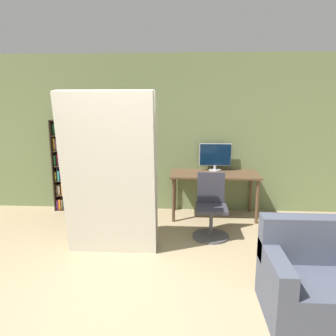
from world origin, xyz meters
The scene contains 9 objects.
ground_plane centered at (0.00, 0.00, 0.00)m, with size 16.00×16.00×0.00m, color #9E8966.
wall_back centered at (0.00, 3.17, 1.35)m, with size 8.00×0.06×2.70m.
desk centered at (0.98, 2.80, 0.66)m, with size 1.44×0.69×0.75m.
monitor centered at (1.01, 3.02, 1.00)m, with size 0.54×0.20×0.47m.
office_chair centered at (0.88, 1.98, 0.36)m, with size 0.52×0.52×0.91m.
bookshelf centered at (-1.53, 3.05, 0.82)m, with size 0.71×0.25×1.60m.
mattress_near centered at (-0.42, 1.33, 1.03)m, with size 1.14×0.41×2.05m.
mattress_far centered at (-0.42, 1.51, 1.02)m, with size 1.14×0.25×2.05m.
armchair centered at (1.67, 0.27, 0.32)m, with size 0.85×0.80×0.85m.
Camera 1 is at (0.54, -2.51, 1.93)m, focal length 35.00 mm.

